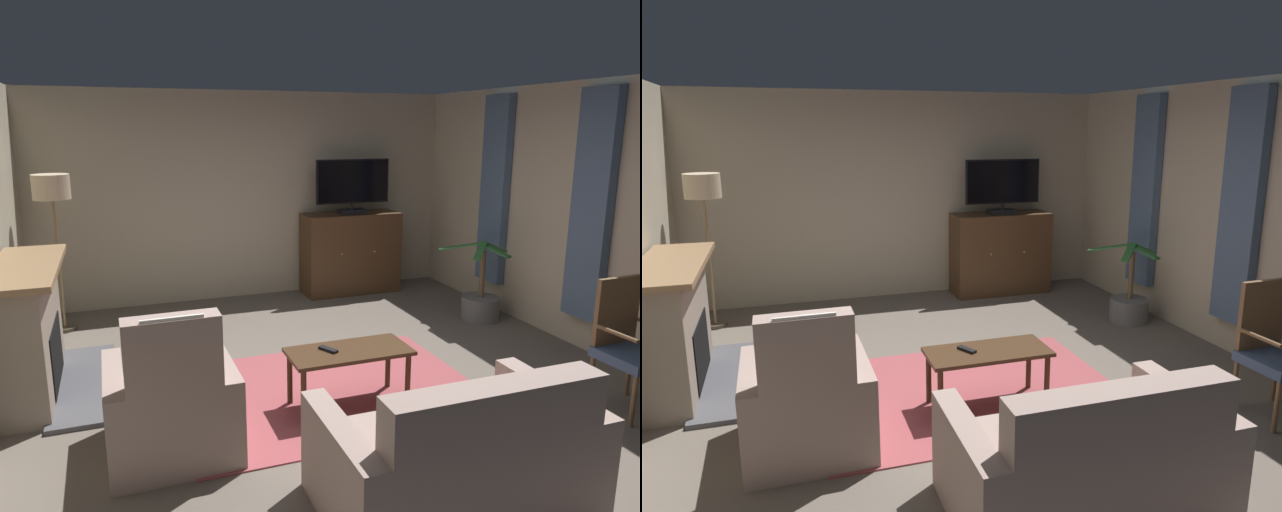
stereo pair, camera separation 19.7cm
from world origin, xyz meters
TOP-DOWN VIEW (x-y plane):
  - ground_plane at (0.00, 0.00)m, footprint 5.98×6.44m
  - wall_back at (0.00, 2.97)m, footprint 5.98×0.10m
  - wall_right_with_window at (2.74, 0.00)m, footprint 0.10×6.44m
  - curtain_panel_near at (2.63, -0.11)m, footprint 0.10×0.44m
  - curtain_panel_far at (2.63, 1.39)m, footprint 0.10×0.44m
  - rug_central at (-0.08, -0.13)m, footprint 2.49×1.86m
  - fireplace at (-2.41, 0.71)m, footprint 0.88×1.65m
  - tv_cabinet at (1.28, 2.62)m, footprint 1.29×0.54m
  - television at (1.28, 2.56)m, footprint 1.01×0.20m
  - coffee_table at (-0.01, -0.42)m, footprint 0.98×0.45m
  - tv_remote at (-0.17, -0.38)m, footprint 0.12×0.17m
  - sofa_floral at (0.09, -1.82)m, footprint 1.57×0.94m
  - armchair_facing_sofa at (-1.41, -0.65)m, footprint 0.86×0.91m
  - side_chair_nearest_door at (2.06, -1.18)m, footprint 0.49×0.47m
  - potted_plant_small_fern_corner at (2.26, 1.02)m, footprint 0.70×0.76m
  - cat at (-1.14, 0.92)m, footprint 0.19×0.72m
  - floor_lamp at (-2.29, 2.28)m, footprint 0.38×0.38m

SIDE VIEW (x-z plane):
  - ground_plane at x=0.00m, z-range -0.04..0.00m
  - rug_central at x=-0.08m, z-range 0.00..0.01m
  - cat at x=-1.14m, z-range -0.01..0.20m
  - potted_plant_small_fern_corner at x=2.26m, z-range -0.28..0.66m
  - sofa_floral at x=0.09m, z-range -0.15..0.77m
  - armchair_facing_sofa at x=-1.41m, z-range -0.22..0.88m
  - coffee_table at x=-0.01m, z-range 0.17..0.65m
  - tv_remote at x=-0.17m, z-range 0.48..0.50m
  - tv_cabinet at x=1.28m, z-range -0.02..1.06m
  - fireplace at x=-2.41m, z-range -0.03..1.09m
  - side_chair_nearest_door at x=2.06m, z-range 0.02..1.06m
  - wall_back at x=0.00m, z-range 0.00..2.65m
  - wall_right_with_window at x=2.74m, z-range 0.00..2.65m
  - curtain_panel_near at x=2.63m, z-range 0.34..2.57m
  - curtain_panel_far at x=2.63m, z-range 0.34..2.57m
  - television at x=1.28m, z-range 1.10..1.82m
  - floor_lamp at x=-2.29m, z-range 0.61..2.33m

